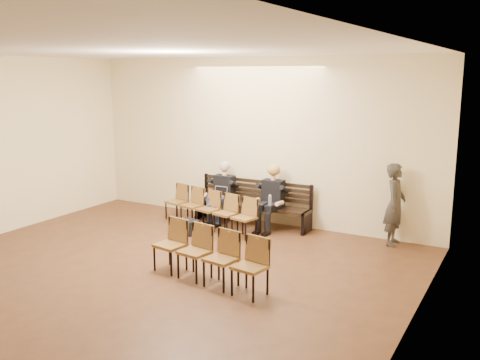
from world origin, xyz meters
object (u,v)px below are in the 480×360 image
object	(u,v)px
seated_woman	(271,200)
laptop	(218,198)
passerby	(395,198)
bag	(188,227)
seated_man	(222,193)
water_bottle	(270,206)
chair_row_front	(208,210)
bench	(251,214)
chair_row_back	(208,256)

from	to	relation	value
seated_woman	laptop	size ratio (longest dim) A/B	4.11
seated_woman	passerby	distance (m)	2.47
seated_woman	bag	size ratio (longest dim) A/B	3.21
seated_woman	bag	xyz separation A→B (m)	(-1.30, -1.09, -0.48)
seated_man	water_bottle	size ratio (longest dim) A/B	5.69
laptop	bag	xyz separation A→B (m)	(-0.14, -0.91, -0.42)
passerby	chair_row_front	bearing A→B (deg)	100.62
chair_row_front	laptop	bearing A→B (deg)	99.14
water_bottle	chair_row_front	size ratio (longest dim) A/B	0.09
passerby	bench	bearing A→B (deg)	90.87
seated_man	passerby	bearing A→B (deg)	3.49
bench	seated_woman	world-z (taller)	seated_woman
bag	chair_row_back	xyz separation A→B (m)	(1.69, -1.93, 0.28)
seated_man	passerby	xyz separation A→B (m)	(3.61, 0.22, 0.25)
bench	passerby	bearing A→B (deg)	1.94
laptop	bag	size ratio (longest dim) A/B	0.78
seated_man	seated_woman	world-z (taller)	seated_man
laptop	seated_man	bearing A→B (deg)	87.41
laptop	bag	world-z (taller)	laptop
seated_man	chair_row_back	distance (m)	3.41
seated_man	water_bottle	distance (m)	1.32
bag	bench	bearing A→B (deg)	56.92
water_bottle	chair_row_back	size ratio (longest dim) A/B	0.11
bag	chair_row_back	size ratio (longest dim) A/B	0.19
laptop	passerby	xyz separation A→B (m)	(3.60, 0.41, 0.33)
water_bottle	chair_row_front	xyz separation A→B (m)	(-1.30, -0.23, -0.17)
bench	chair_row_back	size ratio (longest dim) A/B	1.26
seated_woman	passerby	xyz separation A→B (m)	(2.44, 0.22, 0.26)
chair_row_front	chair_row_back	distance (m)	2.95
bench	bag	size ratio (longest dim) A/B	6.64
laptop	chair_row_back	distance (m)	3.24
bag	chair_row_back	world-z (taller)	chair_row_back
passerby	chair_row_back	bearing A→B (deg)	146.57
seated_man	bag	bearing A→B (deg)	-97.34
bench	seated_man	size ratio (longest dim) A/B	2.05
laptop	chair_row_back	bearing A→B (deg)	-65.03
bench	passerby	distance (m)	3.03
bag	chair_row_back	distance (m)	2.58
water_bottle	seated_woman	bearing A→B (deg)	111.45
seated_woman	chair_row_front	bearing A→B (deg)	-155.85
laptop	chair_row_front	distance (m)	0.39
laptop	passerby	distance (m)	3.64
seated_man	bench	bearing A→B (deg)	10.48
seated_man	passerby	distance (m)	3.62
seated_man	chair_row_back	xyz separation A→B (m)	(1.55, -3.03, -0.21)
seated_man	passerby	size ratio (longest dim) A/B	0.72
bench	laptop	world-z (taller)	laptop
bench	water_bottle	xyz separation A→B (m)	(0.63, -0.42, 0.34)
bag	passerby	distance (m)	4.04
chair_row_front	seated_man	bearing A→B (deg)	100.76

